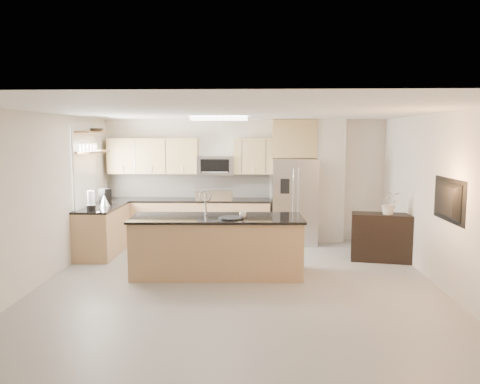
{
  "coord_description": "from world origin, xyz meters",
  "views": [
    {
      "loc": [
        0.27,
        -6.84,
        2.25
      ],
      "look_at": [
        -0.02,
        1.3,
        1.27
      ],
      "focal_mm": 35.0,
      "sensor_mm": 36.0,
      "label": 1
    }
  ],
  "objects_px": {
    "platter": "(231,218)",
    "bowl": "(97,129)",
    "island": "(217,246)",
    "flower_vase": "(390,197)",
    "kettle": "(104,200)",
    "coffee_maker": "(105,197)",
    "microwave": "(216,165)",
    "blender": "(91,202)",
    "refrigerator": "(294,201)",
    "cup": "(243,215)",
    "television": "(443,200)",
    "range": "(215,220)",
    "credenza": "(382,237)"
  },
  "relations": [
    {
      "from": "platter",
      "to": "bowl",
      "type": "xyz_separation_m",
      "value": [
        -2.72,
        1.84,
        1.41
      ]
    },
    {
      "from": "blender",
      "to": "island",
      "type": "bearing_deg",
      "value": -17.3
    },
    {
      "from": "range",
      "to": "credenza",
      "type": "bearing_deg",
      "value": -23.9
    },
    {
      "from": "blender",
      "to": "flower_vase",
      "type": "relative_size",
      "value": 0.59
    },
    {
      "from": "island",
      "to": "coffee_maker",
      "type": "distance_m",
      "value": 2.86
    },
    {
      "from": "refrigerator",
      "to": "microwave",
      "type": "bearing_deg",
      "value": 174.14
    },
    {
      "from": "platter",
      "to": "range",
      "type": "bearing_deg",
      "value": 100.64
    },
    {
      "from": "microwave",
      "to": "cup",
      "type": "xyz_separation_m",
      "value": [
        0.65,
        -2.54,
        -0.63
      ]
    },
    {
      "from": "blender",
      "to": "television",
      "type": "height_order",
      "value": "television"
    },
    {
      "from": "range",
      "to": "bowl",
      "type": "height_order",
      "value": "bowl"
    },
    {
      "from": "range",
      "to": "microwave",
      "type": "relative_size",
      "value": 1.5
    },
    {
      "from": "cup",
      "to": "kettle",
      "type": "bearing_deg",
      "value": 152.88
    },
    {
      "from": "refrigerator",
      "to": "platter",
      "type": "distance_m",
      "value": 2.74
    },
    {
      "from": "refrigerator",
      "to": "island",
      "type": "height_order",
      "value": "refrigerator"
    },
    {
      "from": "platter",
      "to": "television",
      "type": "relative_size",
      "value": 0.37
    },
    {
      "from": "cup",
      "to": "kettle",
      "type": "xyz_separation_m",
      "value": [
        -2.68,
        1.37,
        0.03
      ]
    },
    {
      "from": "cup",
      "to": "kettle",
      "type": "distance_m",
      "value": 3.01
    },
    {
      "from": "range",
      "to": "coffee_maker",
      "type": "relative_size",
      "value": 3.75
    },
    {
      "from": "range",
      "to": "coffee_maker",
      "type": "height_order",
      "value": "coffee_maker"
    },
    {
      "from": "island",
      "to": "kettle",
      "type": "height_order",
      "value": "island"
    },
    {
      "from": "range",
      "to": "credenza",
      "type": "distance_m",
      "value": 3.44
    },
    {
      "from": "range",
      "to": "kettle",
      "type": "height_order",
      "value": "kettle"
    },
    {
      "from": "island",
      "to": "television",
      "type": "bearing_deg",
      "value": -15.02
    },
    {
      "from": "coffee_maker",
      "to": "platter",
      "type": "bearing_deg",
      "value": -33.77
    },
    {
      "from": "island",
      "to": "platter",
      "type": "bearing_deg",
      "value": -35.79
    },
    {
      "from": "range",
      "to": "coffee_maker",
      "type": "distance_m",
      "value": 2.32
    },
    {
      "from": "platter",
      "to": "bowl",
      "type": "distance_m",
      "value": 3.58
    },
    {
      "from": "bowl",
      "to": "flower_vase",
      "type": "bearing_deg",
      "value": -8.33
    },
    {
      "from": "range",
      "to": "credenza",
      "type": "height_order",
      "value": "range"
    },
    {
      "from": "credenza",
      "to": "coffee_maker",
      "type": "xyz_separation_m",
      "value": [
        -5.24,
        0.6,
        0.63
      ]
    },
    {
      "from": "microwave",
      "to": "coffee_maker",
      "type": "bearing_deg",
      "value": -156.34
    },
    {
      "from": "platter",
      "to": "bowl",
      "type": "height_order",
      "value": "bowl"
    },
    {
      "from": "platter",
      "to": "cup",
      "type": "bearing_deg",
      "value": 26.58
    },
    {
      "from": "kettle",
      "to": "flower_vase",
      "type": "height_order",
      "value": "flower_vase"
    },
    {
      "from": "microwave",
      "to": "island",
      "type": "height_order",
      "value": "microwave"
    },
    {
      "from": "credenza",
      "to": "flower_vase",
      "type": "bearing_deg",
      "value": -30.55
    },
    {
      "from": "coffee_maker",
      "to": "television",
      "type": "bearing_deg",
      "value": -22.54
    },
    {
      "from": "island",
      "to": "coffee_maker",
      "type": "relative_size",
      "value": 9.19
    },
    {
      "from": "blender",
      "to": "refrigerator",
      "type": "bearing_deg",
      "value": 23.0
    },
    {
      "from": "refrigerator",
      "to": "blender",
      "type": "distance_m",
      "value": 4.06
    },
    {
      "from": "platter",
      "to": "television",
      "type": "bearing_deg",
      "value": -11.37
    },
    {
      "from": "range",
      "to": "blender",
      "type": "height_order",
      "value": "blender"
    },
    {
      "from": "flower_vase",
      "to": "bowl",
      "type": "bearing_deg",
      "value": 171.67
    },
    {
      "from": "island",
      "to": "flower_vase",
      "type": "bearing_deg",
      "value": 14.64
    },
    {
      "from": "microwave",
      "to": "kettle",
      "type": "bearing_deg",
      "value": -149.95
    },
    {
      "from": "refrigerator",
      "to": "kettle",
      "type": "xyz_separation_m",
      "value": [
        -3.68,
        -1.0,
        0.14
      ]
    },
    {
      "from": "microwave",
      "to": "flower_vase",
      "type": "height_order",
      "value": "microwave"
    },
    {
      "from": "range",
      "to": "blender",
      "type": "bearing_deg",
      "value": -141.83
    },
    {
      "from": "refrigerator",
      "to": "platter",
      "type": "height_order",
      "value": "refrigerator"
    },
    {
      "from": "cup",
      "to": "range",
      "type": "bearing_deg",
      "value": 105.1
    }
  ]
}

